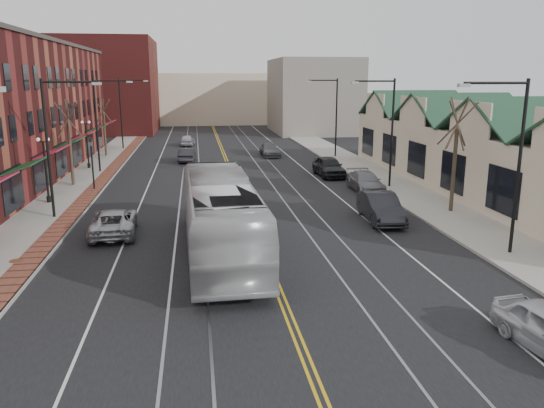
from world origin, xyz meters
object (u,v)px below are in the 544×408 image
object	(u,v)px
parked_car_c	(366,182)
transit_bus	(220,216)
parked_suv	(114,222)
parked_car_b	(381,208)
parked_car_d	(329,166)

from	to	relation	value
parked_car_c	transit_bus	bearing A→B (deg)	-129.82
parked_suv	parked_car_c	distance (m)	18.99
transit_bus	parked_suv	distance (m)	6.97
parked_suv	parked_car_b	xyz separation A→B (m)	(15.00, 0.52, 0.13)
parked_suv	parked_car_c	size ratio (longest dim) A/B	1.04
parked_suv	transit_bus	bearing A→B (deg)	139.44
parked_car_d	parked_car_b	bearing A→B (deg)	-94.23
parked_suv	parked_car_d	size ratio (longest dim) A/B	1.01
parked_car_c	parked_car_d	xyz separation A→B (m)	(-1.19, 6.37, 0.14)
parked_suv	parked_car_c	world-z (taller)	parked_car_c
transit_bus	parked_car_b	bearing A→B (deg)	-155.69
parked_car_d	parked_suv	bearing A→B (deg)	-137.58
parked_car_b	transit_bus	bearing A→B (deg)	-150.22
transit_bus	parked_car_c	bearing A→B (deg)	-132.78
parked_car_c	parked_car_d	size ratio (longest dim) A/B	0.98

